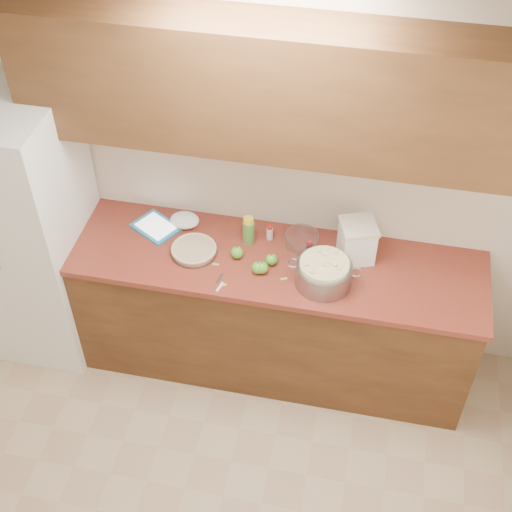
% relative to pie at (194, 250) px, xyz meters
% --- Properties ---
extents(room_shell, '(3.60, 3.60, 3.60)m').
position_rel_pie_xyz_m(room_shell, '(0.38, -1.44, 0.36)').
color(room_shell, tan).
rests_on(room_shell, ground).
extents(counter_run, '(2.64, 0.68, 0.92)m').
position_rel_pie_xyz_m(counter_run, '(0.38, 0.04, -0.48)').
color(counter_run, brown).
rests_on(counter_run, ground).
extents(upper_cabinets, '(2.60, 0.34, 0.70)m').
position_rel_pie_xyz_m(upper_cabinets, '(0.38, 0.19, 1.01)').
color(upper_cabinets, brown).
rests_on(upper_cabinets, room_shell).
extents(fridge, '(0.70, 0.70, 1.80)m').
position_rel_pie_xyz_m(fridge, '(-1.06, 0.00, -0.04)').
color(fridge, white).
rests_on(fridge, ground).
extents(pie, '(0.28, 0.28, 0.04)m').
position_rel_pie_xyz_m(pie, '(0.00, 0.00, 0.00)').
color(pie, silver).
rests_on(pie, counter_run).
extents(colander, '(0.42, 0.32, 0.16)m').
position_rel_pie_xyz_m(colander, '(0.77, -0.09, 0.05)').
color(colander, gray).
rests_on(colander, counter_run).
extents(flour_canister, '(0.25, 0.25, 0.25)m').
position_rel_pie_xyz_m(flour_canister, '(0.92, 0.16, 0.10)').
color(flour_canister, white).
rests_on(flour_canister, counter_run).
extents(tablet, '(0.33, 0.31, 0.02)m').
position_rel_pie_xyz_m(tablet, '(-0.28, 0.16, -0.01)').
color(tablet, teal).
rests_on(tablet, counter_run).
extents(paring_knife, '(0.05, 0.15, 0.01)m').
position_rel_pie_xyz_m(paring_knife, '(0.21, -0.23, -0.02)').
color(paring_knife, gray).
rests_on(paring_knife, counter_run).
extents(lemon_bottle, '(0.07, 0.07, 0.19)m').
position_rel_pie_xyz_m(lemon_bottle, '(0.29, 0.16, 0.07)').
color(lemon_bottle, '#4C8C38').
rests_on(lemon_bottle, counter_run).
extents(cinnamon_shaker, '(0.04, 0.04, 0.10)m').
position_rel_pie_xyz_m(cinnamon_shaker, '(0.41, 0.21, 0.02)').
color(cinnamon_shaker, beige).
rests_on(cinnamon_shaker, counter_run).
extents(vanilla_bottle, '(0.03, 0.03, 0.09)m').
position_rel_pie_xyz_m(vanilla_bottle, '(0.66, 0.14, 0.02)').
color(vanilla_bottle, black).
rests_on(vanilla_bottle, counter_run).
extents(mixing_bowl, '(0.21, 0.21, 0.08)m').
position_rel_pie_xyz_m(mixing_bowl, '(0.60, 0.20, 0.02)').
color(mixing_bowl, silver).
rests_on(mixing_bowl, counter_run).
extents(paper_towel, '(0.22, 0.20, 0.07)m').
position_rel_pie_xyz_m(paper_towel, '(-0.12, 0.23, 0.01)').
color(paper_towel, white).
rests_on(paper_towel, counter_run).
extents(apple_left, '(0.07, 0.07, 0.09)m').
position_rel_pie_xyz_m(apple_left, '(0.25, 0.02, 0.01)').
color(apple_left, '#4DA727').
rests_on(apple_left, counter_run).
extents(apple_center, '(0.07, 0.07, 0.08)m').
position_rel_pie_xyz_m(apple_center, '(0.46, 0.00, 0.01)').
color(apple_center, '#4DA727').
rests_on(apple_center, counter_run).
extents(apple_front, '(0.07, 0.07, 0.08)m').
position_rel_pie_xyz_m(apple_front, '(0.40, -0.08, 0.01)').
color(apple_front, '#4DA727').
rests_on(apple_front, counter_run).
extents(apple_extra, '(0.07, 0.07, 0.08)m').
position_rel_pie_xyz_m(apple_extra, '(0.42, -0.08, 0.01)').
color(apple_extra, '#4DA727').
rests_on(apple_extra, counter_run).
extents(peel_a, '(0.04, 0.02, 0.00)m').
position_rel_pie_xyz_m(peel_a, '(0.15, -0.07, -0.02)').
color(peel_a, '#7EAF55').
rests_on(peel_a, counter_run).
extents(peel_b, '(0.04, 0.03, 0.00)m').
position_rel_pie_xyz_m(peel_b, '(0.23, -0.22, -0.02)').
color(peel_b, '#7EAF55').
rests_on(peel_b, counter_run).
extents(peel_c, '(0.04, 0.03, 0.00)m').
position_rel_pie_xyz_m(peel_c, '(0.55, -0.10, -0.02)').
color(peel_c, '#7EAF55').
rests_on(peel_c, counter_run).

